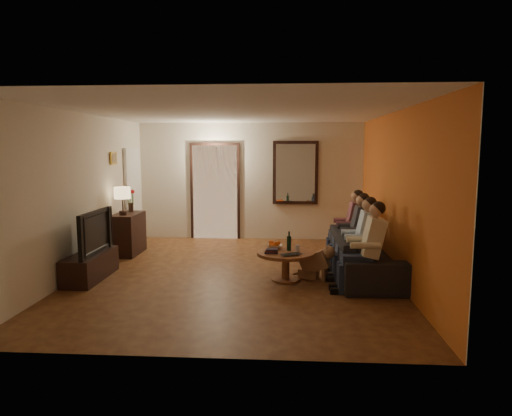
# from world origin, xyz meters

# --- Properties ---
(floor) EXTENTS (5.00, 6.00, 0.01)m
(floor) POSITION_xyz_m (0.00, 0.00, 0.00)
(floor) COLOR #492113
(floor) RESTS_ON ground
(ceiling) EXTENTS (5.00, 6.00, 0.01)m
(ceiling) POSITION_xyz_m (0.00, 0.00, 2.60)
(ceiling) COLOR white
(ceiling) RESTS_ON back_wall
(back_wall) EXTENTS (5.00, 0.02, 2.60)m
(back_wall) POSITION_xyz_m (0.00, 3.00, 1.30)
(back_wall) COLOR beige
(back_wall) RESTS_ON floor
(front_wall) EXTENTS (5.00, 0.02, 2.60)m
(front_wall) POSITION_xyz_m (0.00, -3.00, 1.30)
(front_wall) COLOR beige
(front_wall) RESTS_ON floor
(left_wall) EXTENTS (0.02, 6.00, 2.60)m
(left_wall) POSITION_xyz_m (-2.50, 0.00, 1.30)
(left_wall) COLOR beige
(left_wall) RESTS_ON floor
(right_wall) EXTENTS (0.02, 6.00, 2.60)m
(right_wall) POSITION_xyz_m (2.50, 0.00, 1.30)
(right_wall) COLOR beige
(right_wall) RESTS_ON floor
(orange_accent) EXTENTS (0.01, 6.00, 2.60)m
(orange_accent) POSITION_xyz_m (2.49, 0.00, 1.30)
(orange_accent) COLOR orange
(orange_accent) RESTS_ON right_wall
(kitchen_doorway) EXTENTS (1.00, 0.06, 2.10)m
(kitchen_doorway) POSITION_xyz_m (-0.80, 2.98, 1.05)
(kitchen_doorway) COLOR #FFE0A5
(kitchen_doorway) RESTS_ON floor
(door_trim) EXTENTS (1.12, 0.04, 2.22)m
(door_trim) POSITION_xyz_m (-0.80, 2.97, 1.05)
(door_trim) COLOR black
(door_trim) RESTS_ON floor
(fridge_glimpse) EXTENTS (0.45, 0.03, 1.70)m
(fridge_glimpse) POSITION_xyz_m (-0.55, 2.98, 0.90)
(fridge_glimpse) COLOR silver
(fridge_glimpse) RESTS_ON floor
(mirror_frame) EXTENTS (1.00, 0.05, 1.40)m
(mirror_frame) POSITION_xyz_m (1.00, 2.96, 1.50)
(mirror_frame) COLOR black
(mirror_frame) RESTS_ON back_wall
(mirror_glass) EXTENTS (0.86, 0.02, 1.26)m
(mirror_glass) POSITION_xyz_m (1.00, 2.93, 1.50)
(mirror_glass) COLOR white
(mirror_glass) RESTS_ON back_wall
(white_door) EXTENTS (0.06, 0.85, 2.04)m
(white_door) POSITION_xyz_m (-2.46, 2.30, 1.02)
(white_door) COLOR white
(white_door) RESTS_ON floor
(framed_art) EXTENTS (0.03, 0.28, 0.24)m
(framed_art) POSITION_xyz_m (-2.47, 1.30, 1.85)
(framed_art) COLOR #B28C33
(framed_art) RESTS_ON left_wall
(art_canvas) EXTENTS (0.01, 0.22, 0.18)m
(art_canvas) POSITION_xyz_m (-2.46, 1.30, 1.85)
(art_canvas) COLOR brown
(art_canvas) RESTS_ON left_wall
(dresser) EXTENTS (0.45, 0.89, 0.79)m
(dresser) POSITION_xyz_m (-2.25, 1.31, 0.40)
(dresser) COLOR black
(dresser) RESTS_ON floor
(table_lamp) EXTENTS (0.30, 0.30, 0.54)m
(table_lamp) POSITION_xyz_m (-2.25, 1.09, 1.06)
(table_lamp) COLOR beige
(table_lamp) RESTS_ON dresser
(flower_vase) EXTENTS (0.14, 0.14, 0.44)m
(flower_vase) POSITION_xyz_m (-2.25, 1.53, 1.01)
(flower_vase) COLOR red
(flower_vase) RESTS_ON dresser
(tv_stand) EXTENTS (0.45, 1.22, 0.41)m
(tv_stand) POSITION_xyz_m (-2.25, -0.41, 0.20)
(tv_stand) COLOR black
(tv_stand) RESTS_ON floor
(tv) EXTENTS (1.17, 0.15, 0.67)m
(tv) POSITION_xyz_m (-2.25, -0.41, 0.74)
(tv) COLOR black
(tv) RESTS_ON tv_stand
(sofa) EXTENTS (2.36, 0.94, 0.69)m
(sofa) POSITION_xyz_m (2.05, 0.07, 0.34)
(sofa) COLOR black
(sofa) RESTS_ON floor
(person_a) EXTENTS (0.60, 0.40, 1.20)m
(person_a) POSITION_xyz_m (1.95, -0.83, 0.60)
(person_a) COLOR tan
(person_a) RESTS_ON sofa
(person_b) EXTENTS (0.60, 0.40, 1.20)m
(person_b) POSITION_xyz_m (1.95, -0.23, 0.60)
(person_b) COLOR tan
(person_b) RESTS_ON sofa
(person_c) EXTENTS (0.60, 0.40, 1.20)m
(person_c) POSITION_xyz_m (1.95, 0.37, 0.60)
(person_c) COLOR tan
(person_c) RESTS_ON sofa
(person_d) EXTENTS (0.60, 0.40, 1.20)m
(person_d) POSITION_xyz_m (1.95, 0.97, 0.60)
(person_d) COLOR tan
(person_d) RESTS_ON sofa
(dog) EXTENTS (0.61, 0.43, 0.56)m
(dog) POSITION_xyz_m (1.25, -0.17, 0.28)
(dog) COLOR #936643
(dog) RESTS_ON floor
(coffee_table) EXTENTS (1.05, 1.05, 0.45)m
(coffee_table) POSITION_xyz_m (0.80, -0.29, 0.23)
(coffee_table) COLOR brown
(coffee_table) RESTS_ON floor
(bowl) EXTENTS (0.26, 0.26, 0.06)m
(bowl) POSITION_xyz_m (0.62, -0.07, 0.48)
(bowl) COLOR white
(bowl) RESTS_ON coffee_table
(oranges) EXTENTS (0.20, 0.20, 0.08)m
(oranges) POSITION_xyz_m (0.62, -0.07, 0.55)
(oranges) COLOR #D94F12
(oranges) RESTS_ON bowl
(wine_bottle) EXTENTS (0.07, 0.07, 0.31)m
(wine_bottle) POSITION_xyz_m (0.85, -0.19, 0.60)
(wine_bottle) COLOR black
(wine_bottle) RESTS_ON coffee_table
(wine_glass) EXTENTS (0.06, 0.06, 0.10)m
(wine_glass) POSITION_xyz_m (0.98, -0.24, 0.50)
(wine_glass) COLOR silver
(wine_glass) RESTS_ON coffee_table
(book_stack) EXTENTS (0.20, 0.15, 0.07)m
(book_stack) POSITION_xyz_m (0.58, -0.39, 0.48)
(book_stack) COLOR black
(book_stack) RESTS_ON coffee_table
(laptop) EXTENTS (0.39, 0.35, 0.03)m
(laptop) POSITION_xyz_m (0.90, -0.57, 0.46)
(laptop) COLOR black
(laptop) RESTS_ON coffee_table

